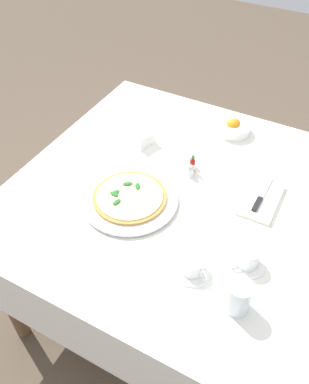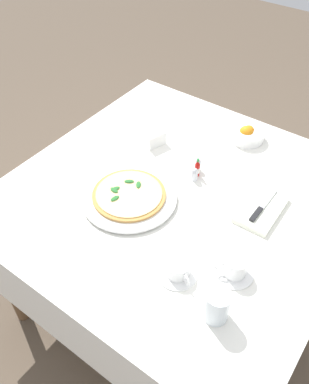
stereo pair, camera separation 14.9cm
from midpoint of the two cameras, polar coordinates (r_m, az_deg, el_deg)
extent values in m
plane|color=brown|center=(2.12, 0.48, -13.96)|extent=(8.00, 8.00, 0.00)
cube|color=white|center=(1.56, 0.63, -0.17)|extent=(1.23, 1.23, 0.02)
cube|color=white|center=(1.95, -15.44, 2.67)|extent=(1.23, 0.01, 0.28)
cube|color=white|center=(1.40, -11.94, -20.29)|extent=(0.01, 1.23, 0.28)
cube|color=white|center=(2.09, 8.50, 7.22)|extent=(0.01, 1.23, 0.28)
cylinder|color=brown|center=(1.85, -22.40, -12.78)|extent=(0.06, 0.06, 0.70)
cylinder|color=brown|center=(2.34, -4.75, 5.66)|extent=(0.06, 0.06, 0.70)
cylinder|color=white|center=(1.52, -6.24, -1.33)|extent=(0.21, 0.21, 0.01)
cylinder|color=white|center=(1.52, -6.27, -1.10)|extent=(0.36, 0.36, 0.01)
cylinder|color=#C68E47|center=(1.51, -6.29, -0.83)|extent=(0.27, 0.27, 0.01)
cylinder|color=#F4DB8E|center=(1.50, -6.31, -0.64)|extent=(0.25, 0.25, 0.00)
ellipsoid|color=#2D7533|center=(1.51, -8.45, -0.39)|extent=(0.02, 0.04, 0.01)
ellipsoid|color=#2D7533|center=(1.54, -6.52, 1.04)|extent=(0.04, 0.04, 0.01)
ellipsoid|color=#2D7533|center=(1.48, -8.17, -1.53)|extent=(0.04, 0.02, 0.01)
ellipsoid|color=#2D7533|center=(1.53, -5.15, 0.70)|extent=(0.04, 0.03, 0.01)
ellipsoid|color=#2D7533|center=(1.51, -8.32, -0.19)|extent=(0.04, 0.03, 0.01)
cylinder|color=white|center=(1.35, 9.56, -9.86)|extent=(0.13, 0.13, 0.01)
cylinder|color=white|center=(1.32, 9.74, -8.96)|extent=(0.08, 0.08, 0.06)
torus|color=white|center=(1.31, 7.67, -9.30)|extent=(0.03, 0.03, 0.03)
cylinder|color=black|center=(1.30, 9.89, -8.21)|extent=(0.07, 0.07, 0.00)
cylinder|color=white|center=(1.32, 2.00, -10.99)|extent=(0.13, 0.13, 0.01)
cylinder|color=white|center=(1.29, 2.03, -10.29)|extent=(0.08, 0.08, 0.05)
torus|color=white|center=(1.27, 3.44, -11.70)|extent=(0.02, 0.03, 0.03)
cylinder|color=black|center=(1.28, 2.06, -9.74)|extent=(0.07, 0.07, 0.00)
cylinder|color=white|center=(1.22, 8.16, -14.47)|extent=(0.07, 0.07, 0.11)
cylinder|color=silver|center=(1.24, 8.03, -15.12)|extent=(0.07, 0.07, 0.06)
cube|color=white|center=(1.54, 11.95, -1.05)|extent=(0.22, 0.13, 0.02)
cube|color=silver|center=(1.57, 12.64, 0.43)|extent=(0.12, 0.02, 0.01)
cube|color=black|center=(1.50, 11.42, -1.78)|extent=(0.08, 0.02, 0.01)
cylinder|color=white|center=(1.85, 8.68, 8.76)|extent=(0.15, 0.15, 0.04)
sphere|color=orange|center=(1.85, 8.88, 9.29)|extent=(0.05, 0.05, 0.05)
sphere|color=orange|center=(1.84, 8.59, 9.00)|extent=(0.06, 0.06, 0.06)
cylinder|color=#B7140F|center=(1.62, 2.55, 3.54)|extent=(0.02, 0.02, 0.05)
cylinder|color=white|center=(1.62, 2.55, 3.54)|extent=(0.02, 0.02, 0.02)
cone|color=#B7140F|center=(1.60, 2.59, 4.50)|extent=(0.02, 0.02, 0.02)
cylinder|color=#1E722D|center=(1.59, 2.61, 4.89)|extent=(0.01, 0.01, 0.01)
cylinder|color=white|center=(1.65, 2.67, 4.01)|extent=(0.03, 0.03, 0.04)
cylinder|color=white|center=(1.65, 2.66, 3.85)|extent=(0.02, 0.02, 0.03)
sphere|color=silver|center=(1.63, 2.70, 4.65)|extent=(0.02, 0.02, 0.02)
cylinder|color=white|center=(1.60, 2.42, 2.65)|extent=(0.03, 0.03, 0.04)
cylinder|color=#38332D|center=(1.61, 2.41, 2.49)|extent=(0.02, 0.02, 0.03)
sphere|color=silver|center=(1.59, 2.44, 3.29)|extent=(0.02, 0.02, 0.02)
cube|color=white|center=(1.74, -3.31, 6.93)|extent=(0.09, 0.03, 0.06)
camera|label=1|loc=(0.07, -92.79, -2.73)|focal=38.21mm
camera|label=2|loc=(0.07, 87.21, 2.73)|focal=38.21mm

